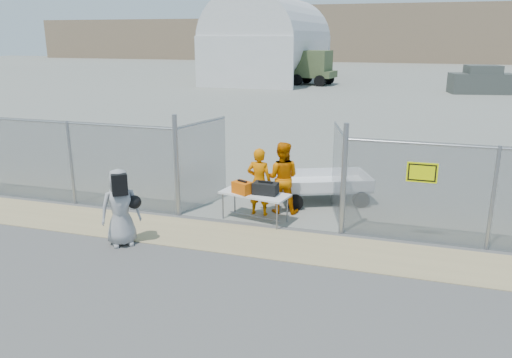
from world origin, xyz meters
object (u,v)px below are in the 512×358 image
(security_worker_left, at_px, (259,182))
(utility_trailer, at_px, (322,187))
(visitor, at_px, (120,207))
(folding_table, at_px, (255,207))
(security_worker_right, at_px, (282,178))

(security_worker_left, height_order, utility_trailer, security_worker_left)
(visitor, height_order, utility_trailer, visitor)
(folding_table, distance_m, security_worker_left, 0.66)
(folding_table, height_order, visitor, visitor)
(security_worker_right, height_order, visitor, security_worker_right)
(security_worker_left, xyz_separation_m, visitor, (-2.24, -2.60, -0.02))
(folding_table, bearing_deg, visitor, -124.40)
(security_worker_left, xyz_separation_m, security_worker_right, (0.48, 0.34, 0.05))
(security_worker_right, height_order, utility_trailer, security_worker_right)
(visitor, bearing_deg, utility_trailer, 10.91)
(security_worker_right, bearing_deg, security_worker_left, 28.90)
(folding_table, height_order, security_worker_left, security_worker_left)
(folding_table, bearing_deg, security_worker_right, 71.47)
(security_worker_left, bearing_deg, security_worker_right, -143.58)
(security_worker_left, distance_m, utility_trailer, 2.06)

